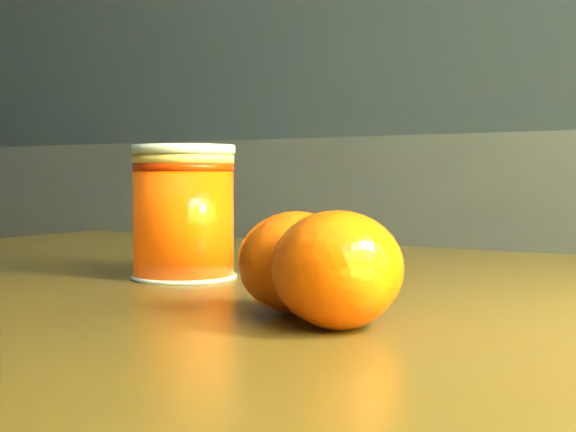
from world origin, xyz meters
The scene contains 5 objects.
kitchen_counter centered at (0.00, 1.45, 0.45)m, with size 3.15×0.60×0.90m, color #515056.
juice_glass centered at (0.68, 0.25, 0.80)m, with size 0.07×0.07×0.09m.
orange_front centered at (0.83, 0.17, 0.78)m, with size 0.06×0.06×0.06m, color #FF5505.
orange_back centered at (0.86, 0.15, 0.78)m, with size 0.07×0.07×0.06m, color #FF5505.
orange_extra centered at (0.87, 0.14, 0.78)m, with size 0.06×0.06×0.05m, color #FF5505.
Camera 1 is at (1.06, -0.19, 0.83)m, focal length 50.00 mm.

